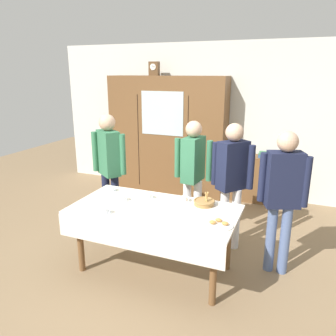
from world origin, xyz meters
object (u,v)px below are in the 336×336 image
(tea_cup_far_left, at_px, (105,211))
(bread_basket, at_px, (204,202))
(mantel_clock, at_px, (154,69))
(person_near_right_end, at_px, (232,175))
(bookshelf_low, at_px, (261,179))
(tea_cup_near_left, at_px, (111,189))
(pastry_plate, at_px, (219,224))
(spoon_mid_left, at_px, (218,213))
(spoon_front_edge, at_px, (139,194))
(person_by_cabinet, at_px, (109,161))
(tea_cup_mid_right, at_px, (149,196))
(person_behind_table_left, at_px, (193,168))
(book_stack, at_px, (263,155))
(dining_table, at_px, (153,218))
(tea_cup_mid_left, at_px, (184,199))
(wall_cabinet, at_px, (167,135))
(person_beside_shelf, at_px, (283,190))
(tea_cup_front_edge, at_px, (123,198))

(tea_cup_far_left, distance_m, bread_basket, 1.09)
(mantel_clock, relative_size, person_near_right_end, 0.15)
(bookshelf_low, height_order, tea_cup_near_left, tea_cup_near_left)
(pastry_plate, distance_m, spoon_mid_left, 0.28)
(spoon_front_edge, distance_m, person_by_cabinet, 0.82)
(tea_cup_mid_right, bearing_deg, pastry_plate, -22.21)
(spoon_front_edge, distance_m, person_behind_table_left, 0.84)
(book_stack, xyz_separation_m, spoon_mid_left, (-0.17, -2.48, -0.08))
(mantel_clock, xyz_separation_m, tea_cup_near_left, (0.43, -2.27, -1.46))
(spoon_front_edge, bearing_deg, bread_basket, -1.54)
(dining_table, distance_m, tea_cup_far_left, 0.52)
(tea_cup_mid_left, xyz_separation_m, spoon_front_edge, (-0.58, 0.00, -0.02))
(bread_basket, relative_size, spoon_mid_left, 2.02)
(tea_cup_near_left, xyz_separation_m, bread_basket, (1.20, 0.01, 0.01))
(wall_cabinet, bearing_deg, pastry_plate, -58.46)
(bookshelf_low, distance_m, tea_cup_mid_right, 2.61)
(person_behind_table_left, bearing_deg, bookshelf_low, 65.72)
(person_behind_table_left, bearing_deg, book_stack, 65.72)
(spoon_mid_left, bearing_deg, person_near_right_end, 90.44)
(tea_cup_near_left, xyz_separation_m, spoon_front_edge, (0.38, 0.03, -0.02))
(tea_cup_near_left, relative_size, bread_basket, 0.54)
(dining_table, bearing_deg, person_beside_shelf, 22.34)
(tea_cup_mid_right, height_order, person_by_cabinet, person_by_cabinet)
(book_stack, distance_m, spoon_mid_left, 2.48)
(mantel_clock, xyz_separation_m, person_behind_table_left, (1.27, -1.57, -1.28))
(book_stack, xyz_separation_m, tea_cup_far_left, (-1.26, -2.93, -0.05))
(tea_cup_far_left, bearing_deg, person_by_cabinet, 119.64)
(tea_cup_mid_left, relative_size, pastry_plate, 0.46)
(dining_table, bearing_deg, tea_cup_near_left, 156.20)
(tea_cup_mid_right, relative_size, person_near_right_end, 0.08)
(tea_cup_mid_right, xyz_separation_m, person_near_right_end, (0.85, 0.60, 0.19))
(pastry_plate, xyz_separation_m, spoon_mid_left, (-0.08, 0.27, -0.01))
(dining_table, xyz_separation_m, spoon_front_edge, (-0.34, 0.35, 0.11))
(wall_cabinet, height_order, book_stack, wall_cabinet)
(mantel_clock, relative_size, person_beside_shelf, 0.15)
(tea_cup_front_edge, height_order, tea_cup_near_left, same)
(bookshelf_low, xyz_separation_m, spoon_front_edge, (-1.19, -2.29, 0.36))
(tea_cup_near_left, bearing_deg, person_by_cabinet, 123.76)
(dining_table, bearing_deg, book_stack, 72.17)
(wall_cabinet, distance_m, person_behind_table_left, 1.87)
(person_near_right_end, xyz_separation_m, person_behind_table_left, (-0.55, 0.15, -0.01))
(book_stack, relative_size, tea_cup_mid_left, 1.70)
(person_near_right_end, bearing_deg, tea_cup_mid_right, -144.89)
(dining_table, bearing_deg, tea_cup_far_left, -145.25)
(bookshelf_low, xyz_separation_m, person_by_cabinet, (-1.86, -1.89, 0.61))
(wall_cabinet, relative_size, tea_cup_front_edge, 16.89)
(wall_cabinet, bearing_deg, person_by_cabinet, -93.35)
(tea_cup_front_edge, bearing_deg, person_by_cabinet, 131.40)
(tea_cup_front_edge, xyz_separation_m, bread_basket, (0.91, 0.23, 0.01))
(spoon_mid_left, height_order, spoon_front_edge, same)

